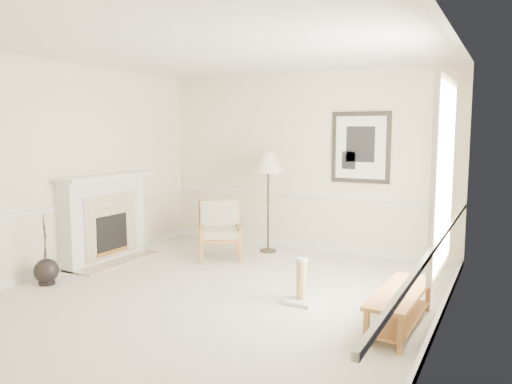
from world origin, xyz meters
TOP-DOWN VIEW (x-y plane):
  - ground at (0.00, 0.00)m, footprint 5.50×5.50m
  - room at (0.14, 0.08)m, footprint 5.04×5.54m
  - fireplace at (-2.34, 0.60)m, footprint 0.64×1.64m
  - floor_vase at (-2.15, -0.64)m, footprint 0.31×0.31m
  - armchair at (-0.93, 1.60)m, footprint 0.94×0.95m
  - floor_lamp at (-0.42, 2.25)m, footprint 0.66×0.66m
  - bench at (2.15, 0.02)m, footprint 0.45×1.35m
  - scratching_post at (1.00, 0.23)m, footprint 0.40×0.40m

SIDE VIEW (x-z plane):
  - ground at x=0.00m, z-range 0.00..0.00m
  - scratching_post at x=1.00m, z-range -0.10..0.42m
  - floor_vase at x=-2.15m, z-range -0.29..0.63m
  - bench at x=2.15m, z-range 0.06..0.44m
  - armchair at x=-0.93m, z-range 0.03..0.91m
  - fireplace at x=-2.34m, z-range -0.01..1.30m
  - floor_lamp at x=-0.42m, z-range 0.60..2.21m
  - room at x=0.14m, z-range 0.41..3.33m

